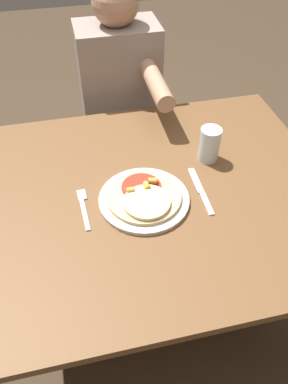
% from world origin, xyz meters
% --- Properties ---
extents(ground_plane, '(8.00, 8.00, 0.00)m').
position_xyz_m(ground_plane, '(0.00, 0.00, 0.00)').
color(ground_plane, '#423323').
extents(dining_table, '(1.25, 0.98, 0.73)m').
position_xyz_m(dining_table, '(0.00, 0.00, 0.64)').
color(dining_table, brown).
rests_on(dining_table, ground_plane).
extents(plate, '(0.29, 0.29, 0.01)m').
position_xyz_m(plate, '(-0.01, -0.04, 0.74)').
color(plate, beige).
rests_on(plate, dining_table).
extents(pizza, '(0.24, 0.24, 0.04)m').
position_xyz_m(pizza, '(-0.01, -0.04, 0.76)').
color(pizza, '#E0C689').
rests_on(pizza, plate).
extents(fork, '(0.03, 0.18, 0.00)m').
position_xyz_m(fork, '(-0.21, -0.02, 0.74)').
color(fork, silver).
rests_on(fork, dining_table).
extents(knife, '(0.02, 0.22, 0.00)m').
position_xyz_m(knife, '(0.18, -0.04, 0.74)').
color(knife, silver).
rests_on(knife, dining_table).
extents(drinking_glass, '(0.07, 0.07, 0.12)m').
position_xyz_m(drinking_glass, '(0.25, 0.12, 0.80)').
color(drinking_glass, silver).
rests_on(drinking_glass, dining_table).
extents(person_diner, '(0.35, 0.52, 1.19)m').
position_xyz_m(person_diner, '(0.04, 0.69, 0.69)').
color(person_diner, '#2D2D38').
rests_on(person_diner, ground_plane).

